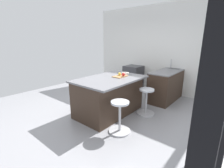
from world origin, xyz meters
TOP-DOWN VIEW (x-y plane):
  - ground_plane at (0.00, 0.00)m, footprint 6.77×6.77m
  - interior_partition_left at (-2.61, 0.00)m, footprint 0.12×4.92m
  - sink_cabinet at (-2.26, 0.75)m, footprint 2.15×0.60m
  - oven_range at (-2.26, -0.67)m, footprint 0.60×0.61m
  - kitchen_island at (-0.06, 0.02)m, footprint 1.71×1.14m
  - stool_by_window at (-0.59, 0.77)m, footprint 0.44×0.44m
  - stool_middle at (0.48, 0.77)m, footprint 0.44×0.44m
  - cutting_board at (-0.33, 0.15)m, footprint 0.36×0.24m
  - apple_yellow at (-0.38, 0.10)m, footprint 0.08×0.08m
  - apple_red at (-0.37, 0.22)m, footprint 0.08×0.08m
  - fruit_bowl at (-0.58, 0.13)m, footprint 0.19×0.19m

SIDE VIEW (x-z plane):
  - ground_plane at x=0.00m, z-range 0.00..0.00m
  - stool_by_window at x=-0.59m, z-range -0.02..0.63m
  - stool_middle at x=0.48m, z-range -0.02..0.63m
  - oven_range at x=-2.26m, z-range 0.00..0.87m
  - sink_cabinet at x=-2.26m, z-range -0.13..1.05m
  - kitchen_island at x=-0.06m, z-range 0.00..0.92m
  - cutting_board at x=-0.33m, z-range 0.91..0.93m
  - fruit_bowl at x=-0.58m, z-range 0.91..0.99m
  - apple_yellow at x=-0.38m, z-range 0.93..1.01m
  - apple_red at x=-0.37m, z-range 0.93..1.02m
  - interior_partition_left at x=-2.61m, z-range 0.00..2.95m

